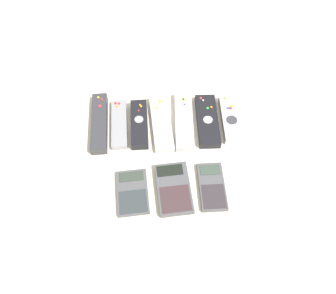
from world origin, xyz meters
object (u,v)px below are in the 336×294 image
object	(u,v)px
calculator_1	(174,189)
remote_4	(184,121)
remote_5	(207,121)
remote_6	(230,119)
remote_2	(139,124)
remote_3	(161,123)
calculator_2	(212,186)
remote_1	(119,124)
calculator_0	(133,192)
remote_0	(100,123)

from	to	relation	value
calculator_1	remote_4	bearing A→B (deg)	74.58
remote_5	remote_6	bearing A→B (deg)	2.33
remote_2	remote_3	size ratio (longest dim) A/B	0.81
remote_5	calculator_1	xyz separation A→B (m)	(-0.11, -0.20, -0.00)
calculator_2	remote_1	bearing A→B (deg)	138.61
remote_5	remote_4	bearing A→B (deg)	179.03
remote_2	remote_4	bearing A→B (deg)	1.96
remote_1	remote_3	world-z (taller)	same
remote_6	calculator_2	bearing A→B (deg)	-109.73
remote_1	remote_5	xyz separation A→B (m)	(0.24, -0.01, 0.00)
remote_4	calculator_2	size ratio (longest dim) A/B	1.53
calculator_2	remote_2	bearing A→B (deg)	131.82
calculator_2	remote_6	bearing A→B (deg)	68.97
remote_4	remote_5	distance (m)	0.07
remote_2	remote_3	bearing A→B (deg)	2.02
calculator_1	calculator_2	world-z (taller)	calculator_1
remote_3	remote_1	bearing A→B (deg)	174.04
remote_2	remote_6	xyz separation A→B (m)	(0.25, 0.00, -0.00)
remote_3	calculator_0	bearing A→B (deg)	-115.04
remote_2	remote_6	distance (m)	0.25
remote_6	remote_3	bearing A→B (deg)	-178.23
remote_0	calculator_0	bearing A→B (deg)	-68.78
remote_0	remote_4	distance (m)	0.23
remote_3	remote_4	xyz separation A→B (m)	(0.06, 0.00, 0.00)
remote_3	calculator_1	world-z (taller)	calculator_1
remote_0	calculator_0	world-z (taller)	remote_0
calculator_1	remote_3	bearing A→B (deg)	92.10
remote_2	calculator_1	distance (m)	0.21
remote_4	calculator_2	bearing A→B (deg)	-72.89
calculator_2	calculator_1	bearing A→B (deg)	-179.20
remote_4	calculator_1	bearing A→B (deg)	-98.93
remote_2	remote_5	size ratio (longest dim) A/B	0.88
remote_0	remote_6	size ratio (longest dim) A/B	1.24
remote_6	remote_1	bearing A→B (deg)	-179.24
remote_1	remote_3	bearing A→B (deg)	-4.26
remote_1	remote_4	distance (m)	0.18
remote_1	calculator_1	size ratio (longest dim) A/B	1.16
calculator_0	calculator_1	size ratio (longest dim) A/B	0.88
remote_1	remote_5	distance (m)	0.24
remote_4	calculator_1	world-z (taller)	remote_4
remote_1	remote_5	size ratio (longest dim) A/B	0.94
remote_3	calculator_1	bearing A→B (deg)	-87.74
remote_5	calculator_1	distance (m)	0.23
calculator_0	remote_5	bearing A→B (deg)	40.82
remote_2	calculator_1	size ratio (longest dim) A/B	1.09
remote_1	remote_6	world-z (taller)	remote_6
remote_4	remote_2	bearing A→B (deg)	-174.65
remote_6	calculator_2	size ratio (longest dim) A/B	1.22
remote_6	remote_5	bearing A→B (deg)	-177.67
remote_3	remote_5	world-z (taller)	remote_5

